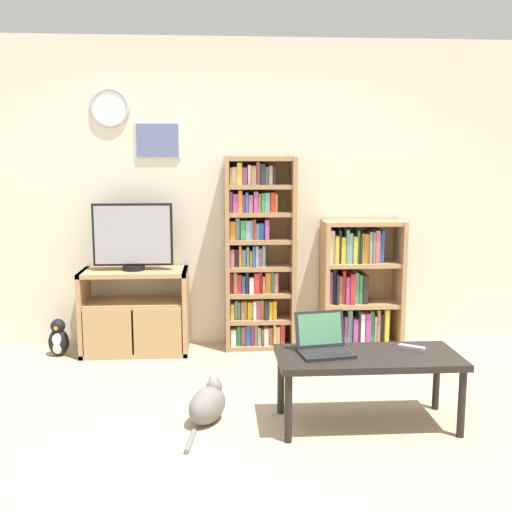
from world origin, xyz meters
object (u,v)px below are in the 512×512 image
at_px(laptop, 323,343).
at_px(penguin_figurine, 58,339).
at_px(coffee_table, 368,362).
at_px(cat, 208,404).
at_px(bookshelf_short, 357,286).
at_px(remote_near_laptop, 412,347).
at_px(television, 133,237).
at_px(bookshelf_tall, 257,256).
at_px(tv_stand, 135,312).

xyz_separation_m(laptop, penguin_figurine, (-1.94, 1.41, -0.36)).
relative_size(coffee_table, cat, 1.84).
distance_m(bookshelf_short, coffee_table, 1.63).
relative_size(bookshelf_short, remote_near_laptop, 6.93).
relative_size(television, laptop, 1.86).
bearing_deg(bookshelf_tall, coffee_table, -70.81).
bearing_deg(coffee_table, tv_stand, 136.31).
bearing_deg(laptop, penguin_figurine, 134.18).
bearing_deg(cat, remote_near_laptop, 28.78).
xyz_separation_m(cat, penguin_figurine, (-1.24, 1.37, 0.03)).
distance_m(bookshelf_tall, coffee_table, 1.75).
distance_m(television, coffee_table, 2.26).
height_order(tv_stand, bookshelf_short, bookshelf_short).
relative_size(coffee_table, penguin_figurine, 3.53).
xyz_separation_m(tv_stand, penguin_figurine, (-0.62, -0.04, -0.21)).
bearing_deg(bookshelf_tall, tv_stand, -174.21).
relative_size(tv_stand, remote_near_laptop, 5.56).
distance_m(television, cat, 1.77).
height_order(coffee_table, remote_near_laptop, remote_near_laptop).
distance_m(tv_stand, bookshelf_tall, 1.11).
bearing_deg(cat, laptop, 25.46).
xyz_separation_m(tv_stand, cat, (0.62, -1.41, -0.23)).
height_order(tv_stand, television, television).
distance_m(bookshelf_short, remote_near_laptop, 1.52).
relative_size(bookshelf_tall, bookshelf_short, 1.49).
relative_size(laptop, penguin_figurine, 1.13).
bearing_deg(bookshelf_short, laptop, -110.11).
bearing_deg(penguin_figurine, tv_stand, 3.78).
xyz_separation_m(coffee_table, laptop, (-0.26, 0.05, 0.11)).
bearing_deg(coffee_table, remote_near_laptop, 16.09).
height_order(television, laptop, television).
height_order(remote_near_laptop, penguin_figurine, remote_near_laptop).
height_order(laptop, penguin_figurine, laptop).
bearing_deg(tv_stand, penguin_figurine, -176.22).
height_order(tv_stand, cat, tv_stand).
relative_size(cat, penguin_figurine, 1.92).
xyz_separation_m(tv_stand, laptop, (1.31, -1.46, 0.15)).
bearing_deg(penguin_figurine, laptop, -36.12).
relative_size(tv_stand, television, 1.35).
xyz_separation_m(bookshelf_tall, laptop, (0.30, -1.56, -0.29)).
bearing_deg(cat, television, 143.03).
relative_size(bookshelf_short, penguin_figurine, 3.53).
xyz_separation_m(bookshelf_short, penguin_figurine, (-2.51, -0.14, -0.38)).
relative_size(television, bookshelf_tall, 0.40).
bearing_deg(tv_stand, bookshelf_short, 2.87).
height_order(coffee_table, cat, coffee_table).
bearing_deg(cat, coffee_table, 23.56).
height_order(bookshelf_tall, laptop, bookshelf_tall).
xyz_separation_m(tv_stand, bookshelf_short, (1.88, 0.09, 0.17)).
relative_size(bookshelf_tall, penguin_figurine, 5.26).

